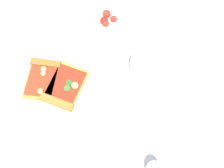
% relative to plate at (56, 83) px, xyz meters
% --- Properties ---
extents(ground_plane, '(2.40, 2.40, 0.00)m').
position_rel_plate_xyz_m(ground_plane, '(-0.01, 0.03, -0.01)').
color(ground_plane, silver).
rests_on(ground_plane, ground).
extents(plate, '(0.23, 0.23, 0.01)m').
position_rel_plate_xyz_m(plate, '(0.00, 0.00, 0.00)').
color(plate, white).
rests_on(plate, ground_plane).
extents(pizza_slice_near, '(0.12, 0.14, 0.02)m').
position_rel_plate_xyz_m(pizza_slice_near, '(0.04, 0.00, 0.01)').
color(pizza_slice_near, gold).
rests_on(pizza_slice_near, plate).
extents(pizza_slice_far, '(0.11, 0.14, 0.03)m').
position_rel_plate_xyz_m(pizza_slice_far, '(-0.03, 0.01, 0.01)').
color(pizza_slice_far, gold).
rests_on(pizza_slice_far, plate).
extents(salad_bowl, '(0.11, 0.11, 0.09)m').
position_rel_plate_xyz_m(salad_bowl, '(-0.04, -0.21, 0.03)').
color(salad_bowl, white).
rests_on(salad_bowl, ground_plane).
extents(soda_glass, '(0.07, 0.07, 0.12)m').
position_rel_plate_xyz_m(soda_glass, '(-0.20, -0.14, 0.05)').
color(soda_glass, silver).
rests_on(soda_glass, ground_plane).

